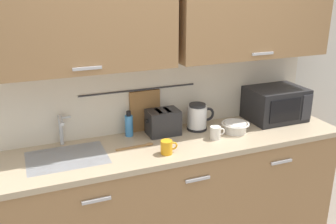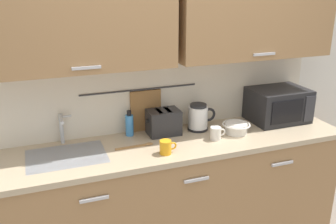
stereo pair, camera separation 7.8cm
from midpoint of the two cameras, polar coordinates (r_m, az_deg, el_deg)
The scene contains 11 objects.
counter_unit at distance 3.00m, azimuth 2.22°, elevation -12.08°, with size 2.53×0.64×0.90m.
back_wall_assembly at distance 2.82m, azimuth 0.88°, elevation 9.20°, with size 3.70×0.41×2.50m.
sink_faucet at distance 2.77m, azimuth -14.82°, elevation -1.94°, with size 0.09×0.17×0.22m.
microwave at distance 3.27m, azimuth 16.77°, elevation 1.02°, with size 0.46×0.35×0.27m.
electric_kettle at distance 2.97m, azimuth 5.34°, elevation -0.79°, with size 0.23×0.16×0.21m.
dish_soap_bottle at distance 2.86m, azimuth -5.00°, elevation -1.89°, with size 0.06×0.06×0.20m.
mug_near_sink at distance 2.57m, azimuth 0.57°, elevation -5.28°, with size 0.12×0.08×0.09m.
mixing_bowl at distance 2.96m, azimuth 10.89°, elevation -2.29°, with size 0.21×0.21×0.08m.
toaster at distance 2.87m, azimuth 0.11°, elevation -1.52°, with size 0.26×0.17×0.19m.
mug_by_kettle at distance 2.82m, azimuth 7.97°, elevation -3.17°, with size 0.12×0.08×0.09m.
wooden_spoon at distance 2.70m, azimuth -3.51°, elevation -5.03°, with size 0.28×0.04×0.01m.
Camera 2 is at (-0.96, -2.07, 2.02)m, focal length 40.79 mm.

